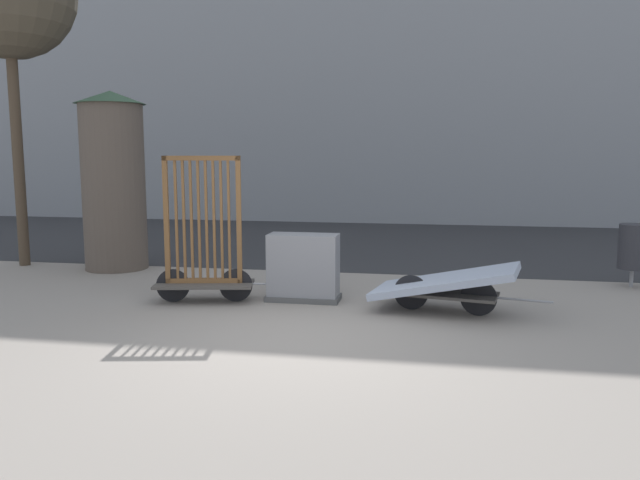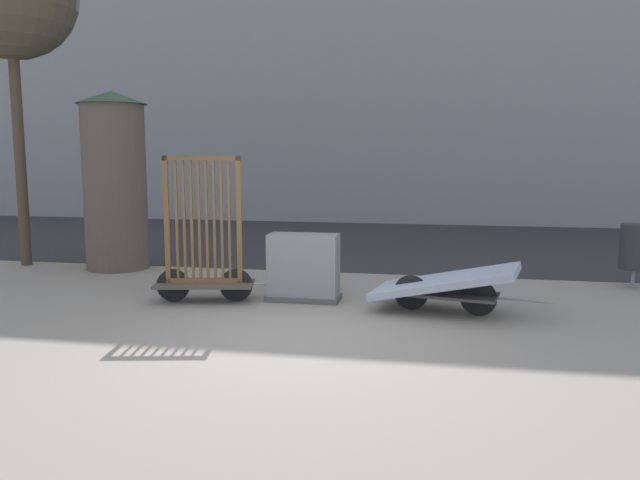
{
  "view_description": "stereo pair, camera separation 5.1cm",
  "coord_description": "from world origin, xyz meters",
  "views": [
    {
      "loc": [
        1.59,
        -6.93,
        2.16
      ],
      "look_at": [
        0.0,
        1.65,
        0.97
      ],
      "focal_mm": 35.0,
      "sensor_mm": 36.0,
      "label": 1
    },
    {
      "loc": [
        1.64,
        -6.92,
        2.16
      ],
      "look_at": [
        0.0,
        1.65,
        0.97
      ],
      "focal_mm": 35.0,
      "sensor_mm": 36.0,
      "label": 2
    }
  ],
  "objects": [
    {
      "name": "ground_plane",
      "position": [
        0.0,
        0.0,
        0.0
      ],
      "size": [
        60.0,
        60.0,
        0.0
      ],
      "primitive_type": "plane",
      "color": "gray"
    },
    {
      "name": "road_strip",
      "position": [
        0.0,
        8.53,
        0.0
      ],
      "size": [
        56.0,
        8.46,
        0.01
      ],
      "color": "#2D2D30",
      "rests_on": "ground_plane"
    },
    {
      "name": "building_facade",
      "position": [
        0.0,
        14.76,
        5.46
      ],
      "size": [
        48.0,
        4.0,
        10.93
      ],
      "color": "gray",
      "rests_on": "ground_plane"
    },
    {
      "name": "bike_cart_with_bedframe",
      "position": [
        -1.74,
        1.65,
        0.75
      ],
      "size": [
        2.15,
        0.9,
        2.15
      ],
      "rotation": [
        0.0,
        0.0,
        0.2
      ],
      "color": "#4C4742",
      "rests_on": "ground_plane"
    },
    {
      "name": "bike_cart_with_mattress",
      "position": [
        1.75,
        1.65,
        0.4
      ],
      "size": [
        2.44,
        1.4,
        0.7
      ],
      "rotation": [
        0.0,
        0.0,
        -0.2
      ],
      "color": "#4C4742",
      "rests_on": "ground_plane"
    },
    {
      "name": "utility_cabinet",
      "position": [
        -0.32,
        2.01,
        0.46
      ],
      "size": [
        1.09,
        0.51,
        1.0
      ],
      "color": "#4C4C4C",
      "rests_on": "ground_plane"
    },
    {
      "name": "trash_bin",
      "position": [
        4.81,
        3.95,
        0.67
      ],
      "size": [
        0.47,
        0.47,
        1.04
      ],
      "color": "gray",
      "rests_on": "ground_plane"
    },
    {
      "name": "advertising_column",
      "position": [
        -4.39,
        3.95,
        1.7
      ],
      "size": [
        1.3,
        1.3,
        3.34
      ],
      "color": "brown",
      "rests_on": "ground_plane"
    }
  ]
}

